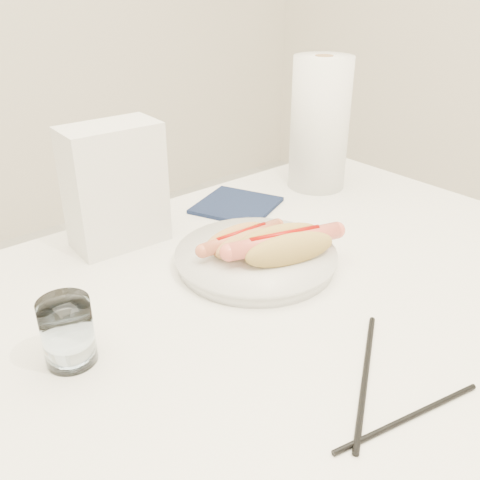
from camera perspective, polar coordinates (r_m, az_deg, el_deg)
table at (r=0.82m, az=1.66°, el=-10.05°), size 1.20×0.80×0.75m
plate at (r=0.87m, az=1.68°, el=-2.07°), size 0.31×0.31×0.02m
hotdog_left at (r=0.86m, az=0.16°, el=-0.09°), size 0.15×0.06×0.04m
hotdog_right at (r=0.84m, az=4.74°, el=-0.57°), size 0.19×0.11×0.05m
water_glass at (r=0.69m, az=-17.78°, el=-9.23°), size 0.06×0.06×0.09m
chopstick_near at (r=0.67m, az=13.12°, el=-13.85°), size 0.20×0.14×0.01m
chopstick_far at (r=0.63m, az=17.41°, el=-17.48°), size 0.20×0.05×0.01m
napkin_box at (r=0.92m, az=-13.09°, el=5.55°), size 0.16×0.09×0.21m
navy_napkin at (r=1.08m, az=-0.37°, el=3.70°), size 0.19×0.19×0.01m
paper_towel_roll at (r=1.16m, az=8.42°, el=12.03°), size 0.15×0.15×0.27m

